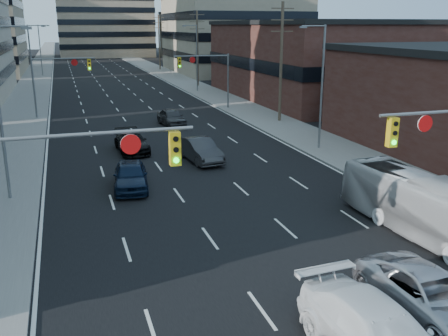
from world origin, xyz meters
name	(u,v)px	position (x,y,z in m)	size (l,w,h in m)	color
road_surface	(89,60)	(0.00, 130.00, 0.01)	(18.00, 300.00, 0.02)	black
sidewalk_left	(43,61)	(-11.50, 130.00, 0.07)	(5.00, 300.00, 0.15)	slate
sidewalk_right	(133,59)	(11.50, 130.00, 0.07)	(5.00, 300.00, 0.15)	slate
storefront_right_mid	(321,62)	(24.00, 50.00, 4.50)	(20.00, 30.00, 9.00)	#472119
office_right_far	(232,35)	(25.00, 88.00, 7.00)	(22.00, 28.00, 14.00)	gray
bg_block_right	(207,36)	(32.00, 130.00, 6.00)	(22.00, 22.00, 12.00)	gray
signal_near_left	(68,183)	(-7.45, 8.00, 4.33)	(6.59, 0.33, 6.00)	slate
signal_far_left	(58,74)	(-7.68, 45.00, 4.30)	(6.09, 0.33, 6.00)	slate
signal_far_right	(208,70)	(7.68, 45.00, 4.30)	(6.09, 0.33, 6.00)	slate
utility_pole_block	(281,61)	(12.20, 36.00, 5.78)	(2.20, 0.28, 11.00)	#4C3D2D
utility_pole_midblock	(197,47)	(12.20, 66.00, 5.78)	(2.20, 0.28, 11.00)	#4C3D2D
utility_pole_distant	(159,41)	(12.20, 96.00, 5.78)	(2.20, 0.28, 11.00)	#4C3D2D
streetlight_left_near	(2,106)	(-10.34, 20.00, 5.05)	(2.03, 0.22, 9.00)	slate
streetlight_left_mid	(32,60)	(-10.34, 55.00, 5.05)	(2.03, 0.22, 9.00)	slate
streetlight_left_far	(41,48)	(-10.34, 90.00, 5.05)	(2.03, 0.22, 9.00)	slate
streetlight_right_near	(320,81)	(10.34, 25.00, 5.05)	(2.03, 0.22, 9.00)	slate
streetlight_right_far	(196,55)	(10.34, 60.00, 5.05)	(2.03, 0.22, 9.00)	slate
silver_suv	(430,295)	(3.14, 4.06, 0.75)	(2.49, 5.41, 1.50)	#BBBBC0
transit_bus	(428,208)	(7.23, 9.25, 1.35)	(2.26, 9.68, 2.70)	silver
sedan_blue	(131,175)	(-4.12, 19.97, 0.79)	(1.86, 4.62, 1.57)	black
sedan_grey_center	(200,150)	(1.19, 24.48, 0.79)	(1.67, 4.79, 1.58)	#2D2D2F
sedan_black_far	(132,142)	(-2.87, 28.62, 0.72)	(2.02, 4.97, 1.44)	black
sedan_grey_right	(172,117)	(2.00, 37.45, 0.77)	(1.83, 4.55, 1.55)	#2F2F32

